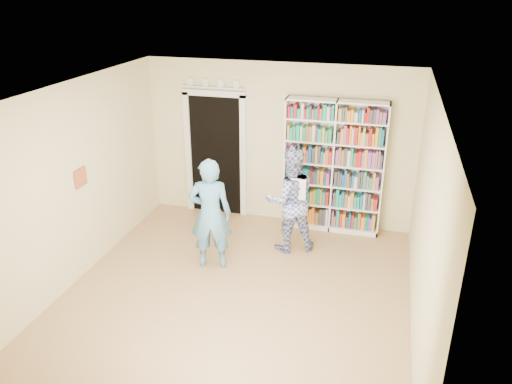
# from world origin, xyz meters

# --- Properties ---
(floor) EXTENTS (5.00, 5.00, 0.00)m
(floor) POSITION_xyz_m (0.00, 0.00, 0.00)
(floor) COLOR #AA8652
(floor) RESTS_ON ground
(ceiling) EXTENTS (5.00, 5.00, 0.00)m
(ceiling) POSITION_xyz_m (0.00, 0.00, 2.70)
(ceiling) COLOR white
(ceiling) RESTS_ON wall_back
(wall_back) EXTENTS (4.50, 0.00, 4.50)m
(wall_back) POSITION_xyz_m (0.00, 2.50, 1.35)
(wall_back) COLOR beige
(wall_back) RESTS_ON floor
(wall_left) EXTENTS (0.00, 5.00, 5.00)m
(wall_left) POSITION_xyz_m (-2.25, 0.00, 1.35)
(wall_left) COLOR beige
(wall_left) RESTS_ON floor
(wall_right) EXTENTS (0.00, 5.00, 5.00)m
(wall_right) POSITION_xyz_m (2.25, 0.00, 1.35)
(wall_right) COLOR beige
(wall_right) RESTS_ON floor
(bookshelf) EXTENTS (1.59, 0.30, 2.19)m
(bookshelf) POSITION_xyz_m (0.96, 2.34, 1.11)
(bookshelf) COLOR white
(bookshelf) RESTS_ON floor
(doorway) EXTENTS (1.10, 0.08, 2.43)m
(doorway) POSITION_xyz_m (-1.10, 2.48, 1.18)
(doorway) COLOR black
(doorway) RESTS_ON floor
(wall_art) EXTENTS (0.03, 0.25, 0.25)m
(wall_art) POSITION_xyz_m (-2.23, 0.20, 1.40)
(wall_art) COLOR brown
(wall_art) RESTS_ON wall_left
(man_blue) EXTENTS (0.68, 0.53, 1.65)m
(man_blue) POSITION_xyz_m (-0.56, 0.70, 0.83)
(man_blue) COLOR #548DBA
(man_blue) RESTS_ON floor
(man_plaid) EXTENTS (0.98, 0.89, 1.63)m
(man_plaid) POSITION_xyz_m (0.43, 1.50, 0.81)
(man_plaid) COLOR #3443A1
(man_plaid) RESTS_ON floor
(paper_sheet) EXTENTS (0.23, 0.03, 0.32)m
(paper_sheet) POSITION_xyz_m (0.57, 1.32, 1.08)
(paper_sheet) COLOR white
(paper_sheet) RESTS_ON man_plaid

